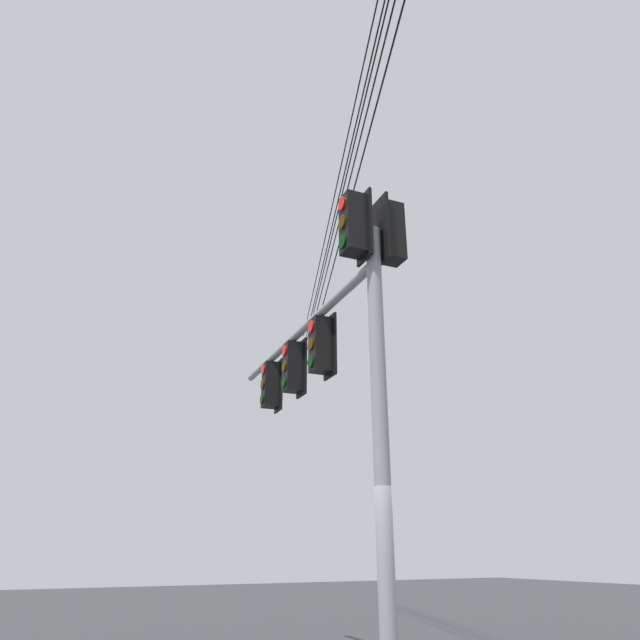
% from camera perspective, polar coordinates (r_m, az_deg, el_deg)
% --- Properties ---
extents(signal_mast_assembly, '(6.15, 1.09, 6.49)m').
position_cam_1_polar(signal_mast_assembly, '(8.81, 1.00, -2.91)').
color(signal_mast_assembly, gray).
rests_on(signal_mast_assembly, ground).
extents(overhead_wire_span, '(20.70, 8.17, 2.17)m').
position_cam_1_polar(overhead_wire_span, '(10.24, 3.65, 17.11)').
color(overhead_wire_span, black).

